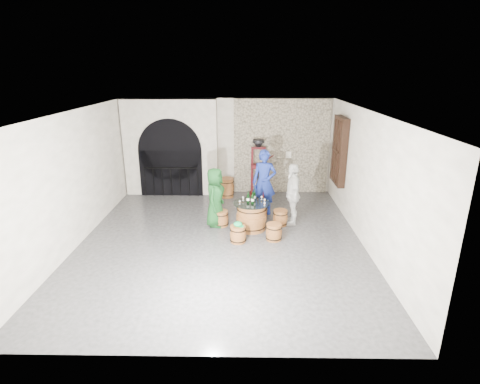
{
  "coord_description": "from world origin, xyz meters",
  "views": [
    {
      "loc": [
        0.61,
        -8.57,
        4.15
      ],
      "look_at": [
        0.46,
        0.73,
        1.05
      ],
      "focal_mm": 28.0,
      "sensor_mm": 36.0,
      "label": 1
    }
  ],
  "objects_px": {
    "barrel_stool_left": "(221,218)",
    "wine_bottle_right": "(254,196)",
    "barrel_stool_far": "(260,211)",
    "person_blue": "(264,182)",
    "person_green": "(215,197)",
    "barrel_stool_near_left": "(238,234)",
    "corking_press": "(258,164)",
    "barrel_stool_near_right": "(274,232)",
    "person_white": "(293,194)",
    "barrel_table": "(251,216)",
    "wine_bottle_left": "(248,198)",
    "wine_bottle_center": "(253,199)",
    "side_barrel": "(227,187)",
    "barrel_stool_right": "(280,218)"
  },
  "relations": [
    {
      "from": "wine_bottle_right",
      "to": "barrel_stool_near_left",
      "type": "bearing_deg",
      "value": -113.52
    },
    {
      "from": "barrel_stool_near_left",
      "to": "wine_bottle_left",
      "type": "bearing_deg",
      "value": 72.14
    },
    {
      "from": "barrel_stool_near_right",
      "to": "barrel_stool_near_left",
      "type": "bearing_deg",
      "value": -171.43
    },
    {
      "from": "wine_bottle_center",
      "to": "wine_bottle_right",
      "type": "height_order",
      "value": "same"
    },
    {
      "from": "barrel_stool_far",
      "to": "wine_bottle_center",
      "type": "bearing_deg",
      "value": -105.39
    },
    {
      "from": "barrel_stool_far",
      "to": "person_blue",
      "type": "xyz_separation_m",
      "value": [
        0.12,
        0.37,
        0.75
      ]
    },
    {
      "from": "barrel_table",
      "to": "wine_bottle_right",
      "type": "relative_size",
      "value": 3.02
    },
    {
      "from": "barrel_stool_far",
      "to": "wine_bottle_right",
      "type": "relative_size",
      "value": 1.33
    },
    {
      "from": "barrel_stool_far",
      "to": "side_barrel",
      "type": "bearing_deg",
      "value": 119.87
    },
    {
      "from": "barrel_stool_near_left",
      "to": "wine_bottle_center",
      "type": "height_order",
      "value": "wine_bottle_center"
    },
    {
      "from": "person_white",
      "to": "wine_bottle_center",
      "type": "xyz_separation_m",
      "value": [
        -1.1,
        -0.47,
        0.03
      ]
    },
    {
      "from": "barrel_stool_near_right",
      "to": "person_white",
      "type": "relative_size",
      "value": 0.25
    },
    {
      "from": "person_white",
      "to": "barrel_table",
      "type": "bearing_deg",
      "value": -71.38
    },
    {
      "from": "barrel_stool_near_left",
      "to": "person_green",
      "type": "relative_size",
      "value": 0.27
    },
    {
      "from": "person_green",
      "to": "corking_press",
      "type": "height_order",
      "value": "corking_press"
    },
    {
      "from": "person_green",
      "to": "wine_bottle_left",
      "type": "xyz_separation_m",
      "value": [
        0.89,
        -0.28,
        0.07
      ]
    },
    {
      "from": "barrel_table",
      "to": "wine_bottle_left",
      "type": "bearing_deg",
      "value": -174.23
    },
    {
      "from": "person_white",
      "to": "corking_press",
      "type": "xyz_separation_m",
      "value": [
        -0.87,
        2.37,
        0.26
      ]
    },
    {
      "from": "barrel_stool_far",
      "to": "person_blue",
      "type": "height_order",
      "value": "person_blue"
    },
    {
      "from": "person_blue",
      "to": "person_white",
      "type": "xyz_separation_m",
      "value": [
        0.74,
        -0.77,
        -0.1
      ]
    },
    {
      "from": "barrel_table",
      "to": "wine_bottle_center",
      "type": "bearing_deg",
      "value": -65.41
    },
    {
      "from": "barrel_stool_near_right",
      "to": "person_blue",
      "type": "relative_size",
      "value": 0.23
    },
    {
      "from": "barrel_stool_near_left",
      "to": "corking_press",
      "type": "bearing_deg",
      "value": 80.53
    },
    {
      "from": "wine_bottle_center",
      "to": "person_white",
      "type": "bearing_deg",
      "value": 23.2
    },
    {
      "from": "barrel_stool_right",
      "to": "corking_press",
      "type": "height_order",
      "value": "corking_press"
    },
    {
      "from": "barrel_table",
      "to": "person_green",
      "type": "distance_m",
      "value": 1.11
    },
    {
      "from": "person_blue",
      "to": "wine_bottle_right",
      "type": "height_order",
      "value": "person_blue"
    },
    {
      "from": "person_green",
      "to": "barrel_table",
      "type": "bearing_deg",
      "value": -93.42
    },
    {
      "from": "barrel_stool_left",
      "to": "person_green",
      "type": "bearing_deg",
      "value": 164.86
    },
    {
      "from": "wine_bottle_center",
      "to": "side_barrel",
      "type": "bearing_deg",
      "value": 106.78
    },
    {
      "from": "barrel_stool_left",
      "to": "wine_bottle_right",
      "type": "height_order",
      "value": "wine_bottle_right"
    },
    {
      "from": "barrel_stool_far",
      "to": "wine_bottle_right",
      "type": "bearing_deg",
      "value": -106.27
    },
    {
      "from": "barrel_table",
      "to": "side_barrel",
      "type": "xyz_separation_m",
      "value": [
        -0.79,
        2.66,
        -0.05
      ]
    },
    {
      "from": "barrel_stool_far",
      "to": "wine_bottle_left",
      "type": "xyz_separation_m",
      "value": [
        -0.36,
        -0.83,
        0.67
      ]
    },
    {
      "from": "barrel_stool_far",
      "to": "person_white",
      "type": "relative_size",
      "value": 0.25
    },
    {
      "from": "barrel_stool_far",
      "to": "person_green",
      "type": "relative_size",
      "value": 0.27
    },
    {
      "from": "person_blue",
      "to": "wine_bottle_left",
      "type": "relative_size",
      "value": 5.91
    },
    {
      "from": "corking_press",
      "to": "barrel_stool_near_right",
      "type": "bearing_deg",
      "value": -88.26
    },
    {
      "from": "barrel_stool_left",
      "to": "side_barrel",
      "type": "bearing_deg",
      "value": 89.17
    },
    {
      "from": "person_blue",
      "to": "corking_press",
      "type": "xyz_separation_m",
      "value": [
        -0.13,
        1.6,
        0.16
      ]
    },
    {
      "from": "barrel_table",
      "to": "barrel_stool_near_left",
      "type": "distance_m",
      "value": 0.87
    },
    {
      "from": "wine_bottle_right",
      "to": "person_blue",
      "type": "bearing_deg",
      "value": 73.13
    },
    {
      "from": "person_green",
      "to": "person_blue",
      "type": "distance_m",
      "value": 1.66
    },
    {
      "from": "person_white",
      "to": "wine_bottle_right",
      "type": "relative_size",
      "value": 5.31
    },
    {
      "from": "barrel_table",
      "to": "barrel_stool_right",
      "type": "xyz_separation_m",
      "value": [
        0.8,
        0.3,
        -0.16
      ]
    },
    {
      "from": "barrel_stool_left",
      "to": "barrel_stool_near_left",
      "type": "height_order",
      "value": "same"
    },
    {
      "from": "person_blue",
      "to": "person_white",
      "type": "relative_size",
      "value": 1.11
    },
    {
      "from": "person_green",
      "to": "wine_bottle_right",
      "type": "xyz_separation_m",
      "value": [
        1.06,
        -0.09,
        0.07
      ]
    },
    {
      "from": "wine_bottle_left",
      "to": "person_blue",
      "type": "bearing_deg",
      "value": 68.34
    },
    {
      "from": "person_blue",
      "to": "wine_bottle_left",
      "type": "distance_m",
      "value": 1.29
    }
  ]
}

